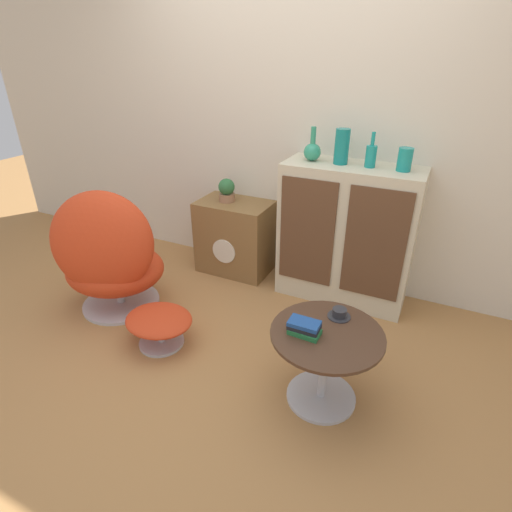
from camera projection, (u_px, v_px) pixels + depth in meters
The scene contains 14 objects.
ground_plane at pixel (201, 366), 2.46m from camera, with size 12.00×12.00×0.00m, color #A87542.
wall_back at pixel (292, 115), 2.99m from camera, with size 6.40×0.06×2.60m.
sideboard at pixel (346, 235), 2.95m from camera, with size 0.96×0.41×1.04m.
tv_console at pixel (235, 237), 3.42m from camera, with size 0.61×0.40×0.62m.
egg_chair at pixel (109, 258), 2.81m from camera, with size 0.90×0.87×0.96m.
ottoman at pixel (159, 322), 2.58m from camera, with size 0.45×0.38×0.23m.
coffee_table at pixel (325, 356), 2.10m from camera, with size 0.59×0.59×0.46m.
vase_leftmost at pixel (312, 151), 2.80m from camera, with size 0.12×0.12×0.23m.
vase_inner_left at pixel (342, 147), 2.70m from camera, with size 0.10×0.10×0.23m.
vase_inner_right at pixel (371, 155), 2.64m from camera, with size 0.07×0.07×0.23m.
vase_rightmost at pixel (405, 160), 2.56m from camera, with size 0.09×0.09×0.15m.
potted_plant at pixel (227, 190), 3.26m from camera, with size 0.13×0.13×0.19m.
teacup at pixel (339, 314), 2.14m from camera, with size 0.12×0.12×0.05m.
book_stack at pixel (304, 328), 2.01m from camera, with size 0.17×0.11×0.07m.
Camera 1 is at (1.12, -1.54, 1.74)m, focal length 28.00 mm.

